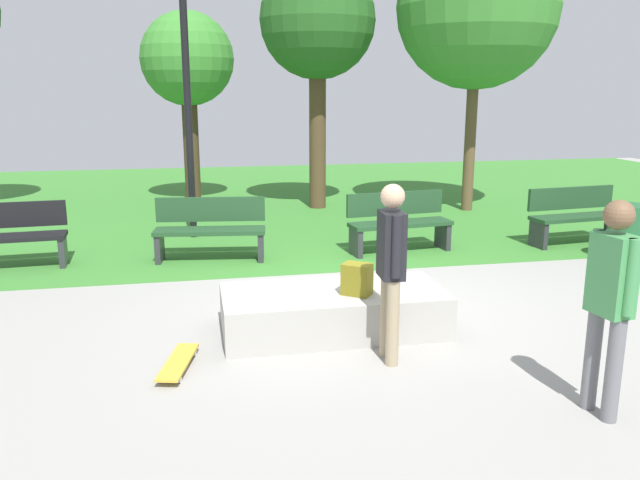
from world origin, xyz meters
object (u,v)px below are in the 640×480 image
tree_broad_elm (187,62)px  lamp_post (186,68)px  backpack_on_ledge (357,279)px  tree_tall_oak (317,23)px  skateboard_by_ledge (178,362)px  skater_watching (391,260)px  skater_performing_trick (611,293)px  park_bench_far_left (399,221)px  park_bench_near_path (210,228)px  tree_young_birch (477,8)px  concrete_ledge (333,311)px  park_bench_far_right (6,235)px  trash_bin (628,233)px  park_bench_by_oak (576,215)px

tree_broad_elm → lamp_post: bearing=-90.2°
backpack_on_ledge → tree_broad_elm: bearing=-43.2°
tree_broad_elm → tree_tall_oak: 2.94m
skateboard_by_ledge → tree_broad_elm: (0.17, 8.86, 2.97)m
backpack_on_ledge → skater_watching: skater_watching is taller
skater_performing_trick → park_bench_far_left: (0.06, 5.19, -0.50)m
park_bench_near_path → tree_young_birch: (5.36, 3.00, 3.52)m
concrete_ledge → tree_tall_oak: bearing=80.4°
tree_young_birch → lamp_post: size_ratio=1.20×
tree_broad_elm → tree_tall_oak: tree_tall_oak is taller
skateboard_by_ledge → park_bench_far_right: bearing=121.9°
skateboard_by_ledge → park_bench_far_left: size_ratio=0.50×
tree_broad_elm → tree_young_birch: tree_young_birch is taller
tree_young_birch → skater_performing_trick: bearing=-107.2°
backpack_on_ledge → trash_bin: size_ratio=0.38×
park_bench_by_oak → park_bench_far_right: bearing=178.5°
concrete_ledge → skater_watching: bearing=-66.9°
backpack_on_ledge → park_bench_far_right: bearing=-3.1°
backpack_on_ledge → park_bench_near_path: bearing=-31.5°
skater_watching → park_bench_far_right: (-4.33, 4.05, -0.48)m
concrete_ledge → skater_performing_trick: 2.78m
concrete_ledge → backpack_on_ledge: 0.46m
skateboard_by_ledge → tree_broad_elm: tree_broad_elm is taller
skater_watching → park_bench_by_oak: 5.80m
tree_tall_oak → trash_bin: (3.61, -5.13, -3.33)m
park_bench_near_path → tree_broad_elm: (-0.24, 5.08, 2.55)m
skater_watching → park_bench_by_oak: bearing=41.5°
concrete_ledge → trash_bin: 5.17m
lamp_post → trash_bin: lamp_post is taller
skateboard_by_ledge → tree_young_birch: tree_young_birch is taller
concrete_ledge → park_bench_far_left: bearing=61.1°
tree_broad_elm → concrete_ledge: bearing=-80.3°
skateboard_by_ledge → trash_bin: (6.38, 2.54, 0.35)m
tree_broad_elm → backpack_on_ledge: bearing=-79.2°
park_bench_far_left → tree_young_birch: tree_young_birch is taller
backpack_on_ledge → park_bench_far_right: 5.39m
concrete_ledge → tree_broad_elm: (-1.40, 8.22, 2.81)m
park_bench_near_path → trash_bin: park_bench_near_path is taller
skateboard_by_ledge → lamp_post: bearing=88.3°
park_bench_far_left → tree_broad_elm: size_ratio=0.40×
park_bench_far_left → tree_tall_oak: bearing=97.4°
park_bench_far_left → tree_young_birch: 5.28m
skateboard_by_ledge → tree_young_birch: (5.77, 6.78, 3.94)m
backpack_on_ledge → tree_young_birch: (3.99, 6.30, 3.40)m
backpack_on_ledge → park_bench_far_right: size_ratio=0.20×
tree_tall_oak → lamp_post: tree_tall_oak is taller
park_bench_far_left → tree_young_birch: size_ratio=0.29×
park_bench_by_oak → tree_tall_oak: 6.24m
park_bench_by_oak → tree_young_birch: 4.73m
park_bench_by_oak → trash_bin: size_ratio=1.97×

